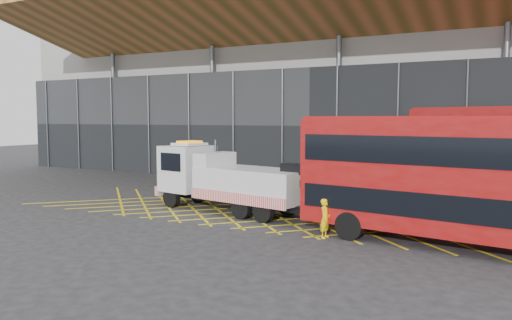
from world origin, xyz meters
The scene contains 6 objects.
ground_plane centered at (0.00, 0.00, 0.00)m, with size 120.00×120.00×0.00m, color #252628.
road_markings centered at (3.20, 0.00, 0.01)m, with size 23.16×7.16×0.01m.
construction_building centered at (1.92, 18.40, 8.98)m, with size 55.00×23.97×18.00m.
recovery_truck centered at (2.27, -0.30, 1.58)m, with size 9.84×3.96×3.42m.
bus_towed centered at (13.02, -2.47, 2.55)m, with size 11.53×4.22×4.59m.
worker centered at (8.42, -3.21, 0.75)m, with size 0.54×0.36×1.49m, color yellow.
Camera 1 is at (14.72, -20.85, 4.51)m, focal length 35.00 mm.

